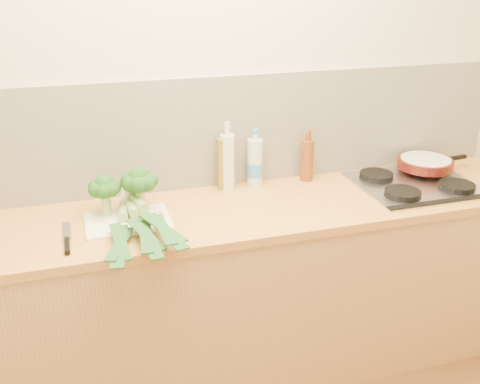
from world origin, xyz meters
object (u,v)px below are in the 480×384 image
object	(u,v)px
gas_hob	(416,183)
skillet	(426,163)
chopping_board	(128,221)
chefs_knife	(67,242)

from	to	relation	value
gas_hob	skillet	size ratio (longest dim) A/B	1.40
chopping_board	chefs_knife	world-z (taller)	chefs_knife
gas_hob	skillet	distance (m)	0.19
gas_hob	chefs_knife	world-z (taller)	gas_hob
gas_hob	chopping_board	bearing A→B (deg)	-179.92
gas_hob	chefs_knife	distance (m)	1.67
gas_hob	chefs_knife	bearing A→B (deg)	-175.47
gas_hob	chopping_board	size ratio (longest dim) A/B	1.64
chefs_knife	skillet	bearing A→B (deg)	6.93
chefs_knife	chopping_board	bearing A→B (deg)	26.28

